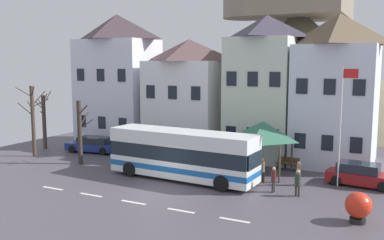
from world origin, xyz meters
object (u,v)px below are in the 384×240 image
object	(u,v)px
parked_car_02	(138,150)
public_bench	(288,163)
hilltop_castle	(296,62)
parked_car_00	(361,175)
townhouse_03	(337,90)
parked_car_01	(93,145)
pedestrian_01	(262,169)
transit_bus	(182,155)
bare_tree_01	(80,131)
townhouse_01	(189,95)
harbour_buoy	(358,206)
townhouse_00	(118,80)
pedestrian_00	(274,178)
bus_shelter	(263,131)
pedestrian_02	(298,181)
bare_tree_00	(33,120)
townhouse_02	(266,87)
bare_tree_02	(44,121)
flagpole	(342,119)
pedestrian_03	(299,173)

from	to	relation	value
parked_car_02	public_bench	distance (m)	12.04
hilltop_castle	parked_car_00	distance (m)	29.77
public_bench	townhouse_03	bearing A→B (deg)	54.02
parked_car_01	pedestrian_01	xyz separation A→B (m)	(16.02, -2.61, 0.23)
transit_bus	bare_tree_01	xyz separation A→B (m)	(-9.02, 0.38, 0.88)
bare_tree_01	transit_bus	bearing A→B (deg)	-2.40
townhouse_01	harbour_buoy	world-z (taller)	townhouse_01
townhouse_00	transit_bus	world-z (taller)	townhouse_00
pedestrian_00	harbour_buoy	world-z (taller)	pedestrian_00
transit_bus	pedestrian_01	bearing A→B (deg)	21.34
bus_shelter	parked_car_00	xyz separation A→B (m)	(6.41, 0.05, -2.34)
pedestrian_02	public_bench	world-z (taller)	pedestrian_02
townhouse_01	bus_shelter	distance (m)	10.12
transit_bus	harbour_buoy	xyz separation A→B (m)	(11.26, -3.06, -0.81)
townhouse_03	parked_car_00	distance (m)	7.99
pedestrian_01	public_bench	distance (m)	4.27
parked_car_01	pedestrian_02	distance (m)	19.26
parked_car_02	pedestrian_02	size ratio (longest dim) A/B	2.56
public_bench	bare_tree_01	distance (m)	15.78
hilltop_castle	harbour_buoy	world-z (taller)	hilltop_castle
townhouse_03	pedestrian_00	xyz separation A→B (m)	(-2.06, -9.59, -4.81)
hilltop_castle	pedestrian_00	size ratio (longest dim) A/B	21.41
bus_shelter	parked_car_01	size ratio (longest dim) A/B	0.79
bare_tree_00	pedestrian_01	bearing A→B (deg)	2.74
townhouse_02	bare_tree_01	size ratio (longest dim) A/B	2.35
parked_car_01	pedestrian_01	distance (m)	16.23
townhouse_00	pedestrian_01	bearing A→B (deg)	-22.89
transit_bus	hilltop_castle	bearing A→B (deg)	92.56
parked_car_00	pedestrian_02	xyz separation A→B (m)	(-3.05, -4.00, 0.22)
townhouse_00	bus_shelter	world-z (taller)	townhouse_00
pedestrian_01	townhouse_01	bearing A→B (deg)	140.90
townhouse_03	pedestrian_01	bearing A→B (deg)	-112.84
townhouse_02	parked_car_00	size ratio (longest dim) A/B	2.70
transit_bus	bare_tree_02	xyz separation A→B (m)	(-15.97, 3.57, 0.86)
transit_bus	flagpole	bearing A→B (deg)	20.20
townhouse_00	parked_car_00	size ratio (longest dim) A/B	2.86
hilltop_castle	flagpole	size ratio (longest dim) A/B	4.50
townhouse_00	parked_car_01	distance (m)	6.95
bus_shelter	parked_car_01	distance (m)	15.56
bare_tree_01	pedestrian_01	bearing A→B (deg)	5.18
harbour_buoy	bare_tree_00	bearing A→B (deg)	171.55
bare_tree_02	parked_car_00	bearing A→B (deg)	0.42
hilltop_castle	bus_shelter	bearing A→B (deg)	-81.40
townhouse_00	pedestrian_03	distance (m)	20.48
parked_car_01	harbour_buoy	world-z (taller)	harbour_buoy
townhouse_02	parked_car_01	xyz separation A→B (m)	(-13.79, -5.07, -5.09)
pedestrian_00	parked_car_01	bearing A→B (deg)	165.87
pedestrian_01	bare_tree_01	distance (m)	14.15
public_bench	pedestrian_01	bearing A→B (deg)	-98.87
parked_car_00	parked_car_01	world-z (taller)	parked_car_00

